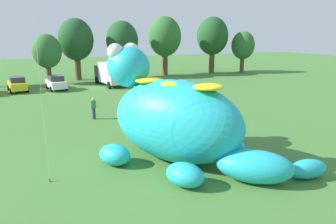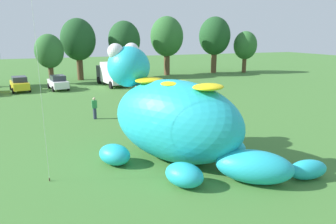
{
  "view_description": "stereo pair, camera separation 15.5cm",
  "coord_description": "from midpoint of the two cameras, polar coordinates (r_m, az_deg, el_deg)",
  "views": [
    {
      "loc": [
        -5.79,
        -14.26,
        6.45
      ],
      "look_at": [
        0.34,
        0.99,
        2.36
      ],
      "focal_mm": 33.45,
      "sensor_mm": 36.0,
      "label": 1
    },
    {
      "loc": [
        -5.64,
        -14.32,
        6.45
      ],
      "look_at": [
        0.34,
        0.99,
        2.36
      ],
      "focal_mm": 33.45,
      "sensor_mm": 36.0,
      "label": 2
    }
  ],
  "objects": [
    {
      "name": "tree_right",
      "position": [
        54.71,
        8.58,
        13.47
      ],
      "size": [
        5.25,
        5.25,
        9.33
      ],
      "color": "brown",
      "rests_on": "ground"
    },
    {
      "name": "ground_plane",
      "position": [
        16.69,
        0.41,
        -8.76
      ],
      "size": [
        160.0,
        160.0,
        0.0
      ],
      "primitive_type": "plane",
      "color": "#427533"
    },
    {
      "name": "tree_centre_right",
      "position": [
        48.21,
        -7.88,
        12.73
      ],
      "size": [
        4.74,
        4.74,
        8.41
      ],
      "color": "brown",
      "rests_on": "ground"
    },
    {
      "name": "tree_centre_left",
      "position": [
        44.25,
        -20.73,
        10.26
      ],
      "size": [
        3.67,
        3.67,
        6.51
      ],
      "color": "brown",
      "rests_on": "ground"
    },
    {
      "name": "giant_inflatable_creature",
      "position": [
        16.09,
        1.66,
        -1.38
      ],
      "size": [
        9.9,
        9.8,
        5.99
      ],
      "color": "#23B2C6",
      "rests_on": "ground"
    },
    {
      "name": "spectator_mid_field",
      "position": [
        30.08,
        -4.4,
        3.21
      ],
      "size": [
        0.38,
        0.26,
        1.71
      ],
      "color": "#726656",
      "rests_on": "ground"
    },
    {
      "name": "spectator_wandering",
      "position": [
        24.97,
        -13.06,
        0.66
      ],
      "size": [
        0.38,
        0.26,
        1.71
      ],
      "color": "#2D334C",
      "rests_on": "ground"
    },
    {
      "name": "box_truck",
      "position": [
        41.15,
        -10.05,
        7.0
      ],
      "size": [
        3.18,
        6.64,
        2.95
      ],
      "color": "#333842",
      "rests_on": "ground"
    },
    {
      "name": "tree_far_right",
      "position": [
        56.07,
        13.98,
        11.66
      ],
      "size": [
        3.93,
        3.93,
        6.98
      ],
      "color": "brown",
      "rests_on": "ground"
    },
    {
      "name": "car_yellow",
      "position": [
        40.29,
        -25.32,
        4.67
      ],
      "size": [
        2.46,
        4.33,
        1.72
      ],
      "color": "yellow",
      "rests_on": "ground"
    },
    {
      "name": "car_white",
      "position": [
        39.72,
        -19.31,
        5.11
      ],
      "size": [
        2.45,
        4.33,
        1.72
      ],
      "color": "white",
      "rests_on": "ground"
    },
    {
      "name": "spectator_by_cars",
      "position": [
        29.98,
        -5.65,
        3.15
      ],
      "size": [
        0.38,
        0.26,
        1.71
      ],
      "color": "#2D334C",
      "rests_on": "ground"
    },
    {
      "name": "tree_mid_right",
      "position": [
        50.93,
        -0.12,
        13.52
      ],
      "size": [
        5.2,
        5.2,
        9.22
      ],
      "color": "brown",
      "rests_on": "ground"
    },
    {
      "name": "tree_centre",
      "position": [
        47.02,
        -15.97,
        12.51
      ],
      "size": [
        4.88,
        4.88,
        8.66
      ],
      "color": "brown",
      "rests_on": "ground"
    }
  ]
}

